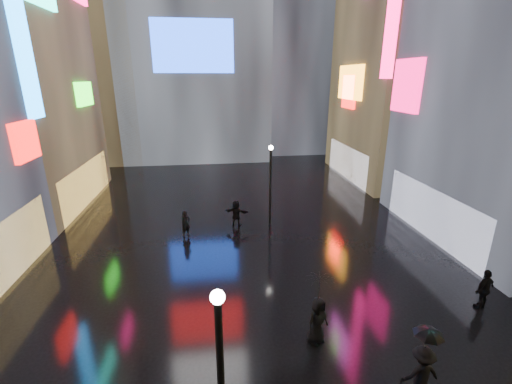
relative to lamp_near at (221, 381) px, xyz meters
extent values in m
plane|color=black|center=(1.60, 14.40, -2.94)|extent=(140.00, 140.00, 0.00)
cube|color=#FF100C|center=(-9.25, 12.72, 3.12)|extent=(0.25, 2.24, 1.94)
cube|color=#1486FF|center=(-9.25, 14.40, 8.06)|extent=(0.25, 1.40, 8.00)
cube|color=#FFC659|center=(-9.50, 20.40, -1.44)|extent=(0.20, 10.00, 3.00)
cube|color=#25EF1A|center=(-9.25, 22.22, 4.97)|extent=(0.25, 3.00, 1.71)
cube|color=white|center=(12.70, 11.40, -1.44)|extent=(0.20, 9.00, 3.00)
cube|color=#FF0C5D|center=(12.45, 15.53, 5.64)|extent=(0.25, 2.99, 3.26)
cube|color=black|center=(17.60, 24.40, 11.06)|extent=(10.00, 12.00, 28.00)
cube|color=white|center=(12.70, 24.40, -1.44)|extent=(0.20, 9.00, 3.00)
cube|color=orange|center=(12.45, 24.72, 5.71)|extent=(0.25, 4.92, 2.91)
cube|color=#FF100C|center=(12.45, 24.84, 4.90)|extent=(0.25, 2.63, 2.87)
cube|color=#194CFF|center=(-1.40, 31.30, 9.06)|extent=(8.00, 0.20, 5.00)
cube|color=black|center=(10.60, 40.40, 14.06)|extent=(12.00, 12.00, 34.00)
cube|color=black|center=(-12.40, 36.40, 10.06)|extent=(10.00, 10.00, 26.00)
sphere|color=white|center=(0.00, 0.00, 2.11)|extent=(0.30, 0.30, 0.30)
cylinder|color=black|center=(3.57, 14.47, -0.44)|extent=(0.16, 0.16, 5.00)
sphere|color=white|center=(3.57, 14.47, 2.11)|extent=(0.30, 0.30, 0.30)
imported|color=black|center=(5.79, 1.38, -2.04)|extent=(1.18, 0.69, 1.81)
imported|color=black|center=(10.83, 4.95, -2.06)|extent=(1.12, 0.72, 1.77)
imported|color=black|center=(3.48, 4.00, -2.04)|extent=(1.05, 0.93, 1.81)
imported|color=black|center=(1.40, 14.59, -2.10)|extent=(1.63, 1.05, 1.68)
imported|color=black|center=(-1.71, 13.38, -2.13)|extent=(0.71, 0.67, 1.62)
imported|color=black|center=(5.79, 1.38, -0.79)|extent=(1.03, 1.03, 0.70)
imported|color=black|center=(3.48, 4.00, -0.66)|extent=(1.46, 1.46, 0.94)
camera|label=1|loc=(0.01, -5.69, 6.16)|focal=24.00mm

